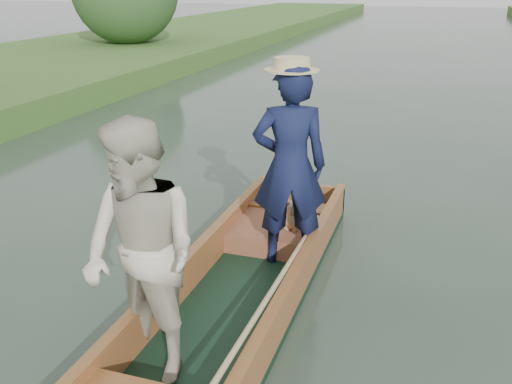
% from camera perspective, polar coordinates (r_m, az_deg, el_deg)
% --- Properties ---
extents(ground, '(120.00, 120.00, 0.00)m').
position_cam_1_polar(ground, '(5.33, -2.06, -11.81)').
color(ground, '#283D30').
rests_on(ground, ground).
extents(punt, '(1.52, 5.00, 2.15)m').
position_cam_1_polar(punt, '(4.86, -3.50, -4.66)').
color(punt, black).
rests_on(punt, ground).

